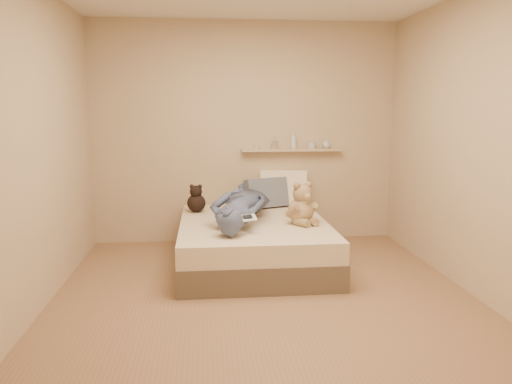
{
  "coord_description": "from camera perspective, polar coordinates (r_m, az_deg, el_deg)",
  "views": [
    {
      "loc": [
        -0.48,
        -4.04,
        1.6
      ],
      "look_at": [
        0.0,
        0.65,
        0.8
      ],
      "focal_mm": 35.0,
      "sensor_mm": 36.0,
      "label": 1
    }
  ],
  "objects": [
    {
      "name": "game_console",
      "position": [
        4.57,
        -0.99,
        -2.97
      ],
      "size": [
        0.19,
        0.13,
        0.06
      ],
      "color": "silver",
      "rests_on": "bed"
    },
    {
      "name": "shelf_bottles",
      "position": [
        6.01,
        5.42,
        5.61
      ],
      "size": [
        0.94,
        0.14,
        0.2
      ],
      "color": "beige",
      "rests_on": "wall_shelf"
    },
    {
      "name": "dark_plush",
      "position": [
        5.58,
        -6.84,
        -0.93
      ],
      "size": [
        0.2,
        0.2,
        0.32
      ],
      "color": "black",
      "rests_on": "bed"
    },
    {
      "name": "person",
      "position": [
        5.08,
        -1.73,
        -1.44
      ],
      "size": [
        0.88,
        1.56,
        0.35
      ],
      "primitive_type": "imported",
      "rotation": [
        0.0,
        0.0,
        2.89
      ],
      "color": "#474D70",
      "rests_on": "bed"
    },
    {
      "name": "room",
      "position": [
        4.08,
        0.93,
        5.41
      ],
      "size": [
        3.8,
        3.8,
        3.8
      ],
      "color": "#866445",
      "rests_on": "ground"
    },
    {
      "name": "teddy_bear",
      "position": [
        4.99,
        5.27,
        -1.65
      ],
      "size": [
        0.34,
        0.35,
        0.43
      ],
      "color": "tan",
      "rests_on": "bed"
    },
    {
      "name": "wall_shelf",
      "position": [
        5.99,
        4.09,
        4.81
      ],
      "size": [
        1.2,
        0.12,
        0.03
      ],
      "primitive_type": "cube",
      "color": "tan",
      "rests_on": "wall_back"
    },
    {
      "name": "bed",
      "position": [
        5.18,
        -0.32,
        -5.77
      ],
      "size": [
        1.5,
        1.9,
        0.45
      ],
      "color": "brown",
      "rests_on": "floor"
    },
    {
      "name": "pillow_cream",
      "position": [
        5.95,
        3.15,
        0.43
      ],
      "size": [
        0.59,
        0.37,
        0.43
      ],
      "primitive_type": "cube",
      "rotation": [
        -0.34,
        0.0,
        -0.16
      ],
      "color": "#F5DDC1",
      "rests_on": "bed"
    },
    {
      "name": "pillow_grey",
      "position": [
        5.79,
        1.2,
        -0.12
      ],
      "size": [
        0.54,
        0.38,
        0.36
      ],
      "primitive_type": "cube",
      "rotation": [
        -0.24,
        0.0,
        0.37
      ],
      "color": "slate",
      "rests_on": "bed"
    }
  ]
}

